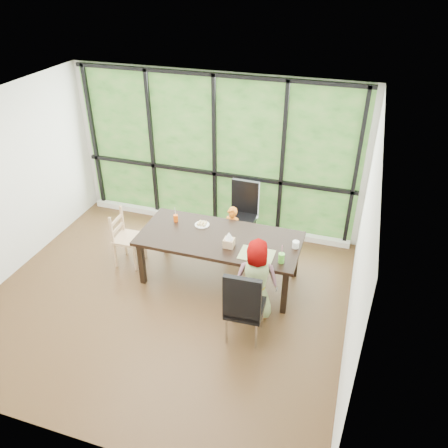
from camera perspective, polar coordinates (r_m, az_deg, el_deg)
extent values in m
plane|color=black|center=(6.54, -7.38, -9.47)|extent=(5.00, 5.00, 0.00)
plane|color=silver|center=(7.61, -1.08, 9.03)|extent=(5.00, 0.00, 5.00)
cube|color=#204F18|center=(7.60, -1.13, 8.98)|extent=(4.80, 0.02, 2.65)
cube|color=silver|center=(8.12, -1.21, 0.27)|extent=(4.80, 0.12, 0.10)
cube|color=black|center=(6.63, -0.56, -4.41)|extent=(2.36, 1.14, 0.75)
cube|color=black|center=(7.37, 2.27, 1.14)|extent=(0.47, 0.47, 1.08)
cube|color=black|center=(5.62, 2.72, -10.05)|extent=(0.48, 0.48, 1.08)
cube|color=tan|center=(7.09, -12.07, -1.79)|extent=(0.42, 0.44, 0.90)
imported|color=orange|center=(7.09, 1.04, -1.09)|extent=(0.37, 0.28, 0.89)
imported|color=gray|center=(5.89, 4.01, -7.09)|extent=(0.64, 0.49, 1.19)
cube|color=tan|center=(6.07, 4.18, -3.89)|extent=(0.47, 0.34, 0.01)
cylinder|color=white|center=(6.70, -2.81, -0.09)|extent=(0.22, 0.22, 0.01)
cylinder|color=white|center=(6.11, 4.29, -3.62)|extent=(0.25, 0.25, 0.02)
cylinder|color=#E1530D|center=(6.80, -6.18, 0.75)|extent=(0.07, 0.07, 0.11)
cylinder|color=#59BB39|center=(5.93, 7.33, -4.32)|extent=(0.09, 0.09, 0.14)
cylinder|color=white|center=(6.25, 9.13, -2.60)|extent=(0.10, 0.10, 0.10)
cube|color=tan|center=(6.19, 0.63, -2.41)|extent=(0.14, 0.14, 0.12)
cylinder|color=white|center=(6.75, -6.22, 1.43)|extent=(0.01, 0.04, 0.20)
cylinder|color=pink|center=(5.87, 7.40, -3.47)|extent=(0.01, 0.04, 0.20)
cone|color=white|center=(6.12, 0.64, -1.50)|extent=(0.12, 0.12, 0.11)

